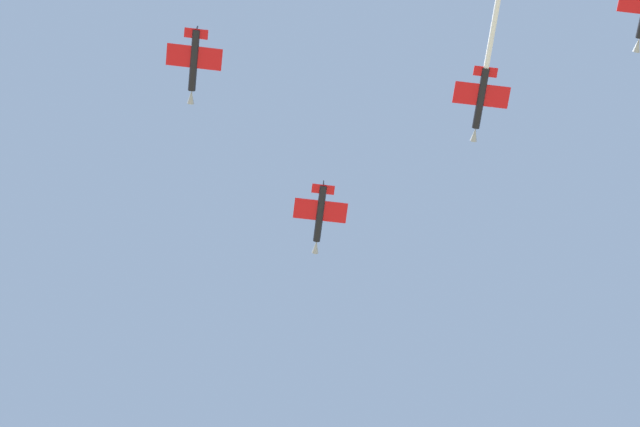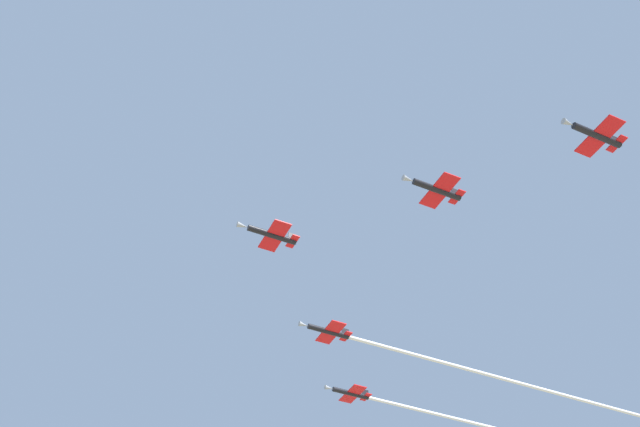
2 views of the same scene
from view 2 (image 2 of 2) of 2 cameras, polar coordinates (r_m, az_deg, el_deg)
The scene contains 5 objects.
jet_lead at distance 114.22m, azimuth -4.03°, elevation -1.72°, with size 9.63×8.12×2.19m.
jet_port_inner at distance 109.71m, azimuth 9.41°, elevation 1.96°, with size 9.63×8.12×2.19m.
jet_starboard_inner at distance 146.72m, azimuth 11.18°, elevation -12.14°, with size 68.30×49.70×2.19m.
jet_port_outer at distance 107.89m, azimuth 21.55°, elevation 5.99°, with size 9.63×8.12×2.19m.
jet_starboard_outer at distance 165.01m, azimuth 9.95°, elevation -15.92°, with size 58.04×42.29×2.19m.
Camera 2 is at (-72.46, -32.03, 77.40)m, focal length 39.26 mm.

